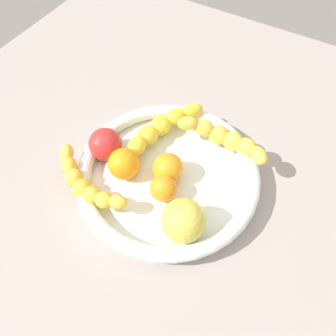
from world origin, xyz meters
TOP-DOWN VIEW (x-y plane):
  - kitchen_counter at (0.00, 0.00)cm, footprint 120.00×120.00cm
  - fruit_bowl at (0.00, 0.00)cm, footprint 34.78×34.78cm
  - banana_draped_left at (-6.73, -6.48)cm, footprint 22.10×9.87cm
  - banana_draped_right at (10.36, -11.29)cm, footprint 8.76×18.65cm
  - banana_arching_top at (-11.34, 6.22)cm, footprint 7.17×19.89cm
  - orange_front at (0.14, 0.07)cm, footprint 5.81×5.81cm
  - orange_mid_left at (3.28, -7.62)cm, footprint 6.03×6.03cm
  - orange_mid_right at (3.91, 1.33)cm, footprint 5.04×5.04cm
  - tomato_red at (1.44, -13.21)cm, footprint 6.53×6.53cm
  - apple_yellow at (8.27, 7.72)cm, footprint 7.64×7.64cm

SIDE VIEW (x-z plane):
  - kitchen_counter at x=0.00cm, z-range 0.00..3.00cm
  - fruit_bowl at x=0.00cm, z-range 3.06..7.57cm
  - orange_mid_right at x=3.91cm, z-range 4.76..9.80cm
  - banana_draped_right at x=10.36cm, z-range 5.05..10.00cm
  - banana_draped_left at x=-6.73cm, z-range 5.36..9.88cm
  - orange_front at x=0.14cm, z-range 4.76..10.57cm
  - orange_mid_left at x=3.28cm, z-range 4.76..10.79cm
  - tomato_red at x=1.44cm, z-range 4.76..11.29cm
  - banana_arching_top at x=-11.34cm, z-range 5.52..11.21cm
  - apple_yellow at x=8.27cm, z-range 4.76..12.40cm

